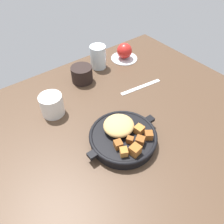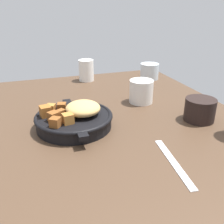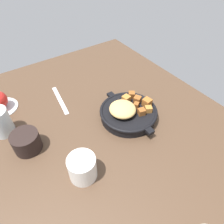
% 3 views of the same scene
% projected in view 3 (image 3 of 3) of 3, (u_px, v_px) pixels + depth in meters
% --- Properties ---
extents(ground_plane, '(1.10, 0.86, 0.02)m').
position_uv_depth(ground_plane, '(106.00, 123.00, 0.77)').
color(ground_plane, '#473323').
extents(cast_iron_skillet, '(0.26, 0.21, 0.07)m').
position_uv_depth(cast_iron_skillet, '(128.00, 112.00, 0.75)').
color(cast_iron_skillet, black).
rests_on(cast_iron_skillet, ground_plane).
extents(saucer_plate, '(0.13, 0.13, 0.01)m').
position_uv_depth(saucer_plate, '(1.00, 108.00, 0.81)').
color(saucer_plate, '#B7BABF').
rests_on(saucer_plate, ground_plane).
extents(butter_knife, '(0.19, 0.04, 0.00)m').
position_uv_depth(butter_knife, '(60.00, 100.00, 0.84)').
color(butter_knife, silver).
rests_on(butter_knife, ground_plane).
extents(ceramic_mug_white, '(0.08, 0.08, 0.08)m').
position_uv_depth(ceramic_mug_white, '(82.00, 168.00, 0.58)').
color(ceramic_mug_white, silver).
rests_on(ceramic_mug_white, ground_plane).
extents(water_glass_tall, '(0.07, 0.07, 0.10)m').
position_uv_depth(water_glass_tall, '(0.00, 122.00, 0.69)').
color(water_glass_tall, silver).
rests_on(water_glass_tall, ground_plane).
extents(coffee_mug_dark, '(0.09, 0.09, 0.07)m').
position_uv_depth(coffee_mug_dark, '(26.00, 142.00, 0.65)').
color(coffee_mug_dark, black).
rests_on(coffee_mug_dark, ground_plane).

